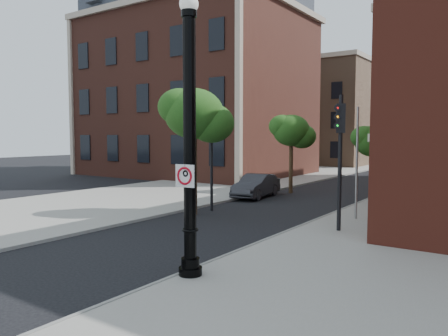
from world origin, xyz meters
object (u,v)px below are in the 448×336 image
Objects in this scene: traffic_signal_left at (211,146)px; traffic_signal_right at (340,141)px; parked_car at (256,186)px; lamppost at (190,151)px; no_parking_sign at (185,176)px.

traffic_signal_left is 6.80m from traffic_signal_right.
traffic_signal_left is (0.52, -5.05, 2.40)m from parked_car.
traffic_signal_right is at bearing 80.25° from lamppost.
parked_car is at bearing 106.00° from traffic_signal_left.
traffic_signal_right is at bearing 77.19° from no_parking_sign.
no_parking_sign is 7.35m from traffic_signal_right.
lamppost is 1.70× the size of parked_car.
parked_car is (-5.99, 13.33, -2.52)m from lamppost.
traffic_signal_left reaches higher than parked_car.
traffic_signal_left is at bearing 119.60° from no_parking_sign.
no_parking_sign is at bearing -47.09° from traffic_signal_left.
no_parking_sign is 0.14× the size of parked_car.
lamppost reaches higher than no_parking_sign.
lamppost is at bearing -72.53° from parked_car.
no_parking_sign is at bearing -121.64° from traffic_signal_right.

